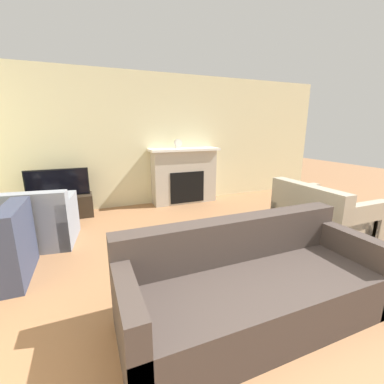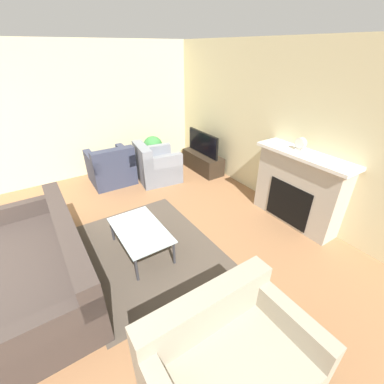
% 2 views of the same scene
% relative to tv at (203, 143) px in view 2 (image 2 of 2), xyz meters
% --- Properties ---
extents(wall_back, '(8.80, 0.06, 2.70)m').
position_rel_tv_xyz_m(wall_back, '(1.64, 0.33, 0.69)').
color(wall_back, beige).
rests_on(wall_back, ground_plane).
extents(wall_left, '(0.06, 7.60, 2.70)m').
position_rel_tv_xyz_m(wall_left, '(-1.29, -2.00, 0.69)').
color(wall_left, beige).
rests_on(wall_left, ground_plane).
extents(area_rug, '(2.20, 1.81, 0.00)m').
position_rel_tv_xyz_m(area_rug, '(1.79, -2.27, -0.66)').
color(area_rug, '#4C4238').
rests_on(area_rug, ground_plane).
extents(fireplace, '(1.51, 0.44, 1.19)m').
position_rel_tv_xyz_m(fireplace, '(2.46, 0.11, -0.04)').
color(fireplace, '#B2A899').
rests_on(fireplace, ground_plane).
extents(tv_stand, '(1.10, 0.43, 0.41)m').
position_rel_tv_xyz_m(tv_stand, '(0.00, 0.00, -0.45)').
color(tv_stand, '#2D2319').
rests_on(tv_stand, ground_plane).
extents(tv, '(1.04, 0.06, 0.50)m').
position_rel_tv_xyz_m(tv, '(0.00, 0.00, 0.00)').
color(tv, black).
rests_on(tv, tv_stand).
extents(couch_sectional, '(2.24, 0.89, 0.82)m').
position_rel_tv_xyz_m(couch_sectional, '(1.71, -3.48, -0.37)').
color(couch_sectional, '#3D332D').
rests_on(couch_sectional, ground_plane).
extents(couch_loveseat, '(0.93, 1.31, 0.82)m').
position_rel_tv_xyz_m(couch_loveseat, '(3.73, -2.40, -0.37)').
color(couch_loveseat, '#9E937F').
rests_on(couch_loveseat, ground_plane).
extents(armchair_by_window, '(0.89, 0.86, 0.82)m').
position_rel_tv_xyz_m(armchair_by_window, '(-0.57, -1.96, -0.36)').
color(armchair_by_window, '#33384C').
rests_on(armchair_by_window, ground_plane).
extents(armchair_accent, '(0.90, 0.93, 0.82)m').
position_rel_tv_xyz_m(armchair_accent, '(-0.14, -1.13, -0.36)').
color(armchair_accent, gray).
rests_on(armchair_accent, ground_plane).
extents(coffee_table, '(1.00, 0.61, 0.38)m').
position_rel_tv_xyz_m(coffee_table, '(1.79, -2.32, -0.31)').
color(coffee_table, '#333338').
rests_on(coffee_table, ground_plane).
extents(potted_plant, '(0.46, 0.46, 0.73)m').
position_rel_tv_xyz_m(potted_plant, '(-0.87, -0.83, -0.20)').
color(potted_plant, '#AD704C').
rests_on(potted_plant, ground_plane).
extents(mantel_clock, '(0.17, 0.07, 0.20)m').
position_rel_tv_xyz_m(mantel_clock, '(2.33, 0.11, 0.63)').
color(mantel_clock, beige).
rests_on(mantel_clock, fireplace).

